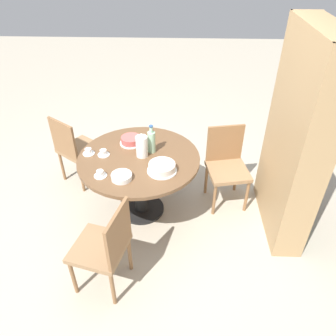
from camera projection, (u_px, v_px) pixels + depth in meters
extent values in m
plane|color=#B2A893|center=(142.00, 209.00, 3.67)|extent=(14.00, 14.00, 0.00)
cylinder|color=black|center=(142.00, 208.00, 3.66)|extent=(0.48, 0.48, 0.03)
cylinder|color=black|center=(141.00, 185.00, 3.46)|extent=(0.15, 0.15, 0.65)
cylinder|color=brown|center=(139.00, 159.00, 3.26)|extent=(1.22, 1.22, 0.04)
cylinder|color=olive|center=(104.00, 163.00, 4.04)|extent=(0.03, 0.03, 0.41)
cylinder|color=olive|center=(85.00, 153.00, 4.22)|extent=(0.03, 0.03, 0.41)
cylinder|color=olive|center=(82.00, 177.00, 3.81)|extent=(0.03, 0.03, 0.41)
cylinder|color=olive|center=(62.00, 166.00, 3.99)|extent=(0.03, 0.03, 0.41)
cube|color=#93704C|center=(80.00, 149.00, 3.88)|extent=(0.59, 0.59, 0.04)
cube|color=olive|center=(63.00, 139.00, 3.61)|extent=(0.25, 0.34, 0.43)
cylinder|color=olive|center=(93.00, 245.00, 3.00)|extent=(0.03, 0.03, 0.41)
cylinder|color=olive|center=(73.00, 277.00, 2.73)|extent=(0.03, 0.03, 0.41)
cylinder|color=olive|center=(130.00, 254.00, 2.92)|extent=(0.03, 0.03, 0.41)
cylinder|color=olive|center=(113.00, 288.00, 2.64)|extent=(0.03, 0.03, 0.41)
cube|color=#93704C|center=(99.00, 248.00, 2.69)|extent=(0.51, 0.51, 0.04)
cube|color=olive|center=(119.00, 234.00, 2.50)|extent=(0.39, 0.13, 0.43)
cylinder|color=olive|center=(214.00, 200.00, 3.50)|extent=(0.03, 0.03, 0.41)
cylinder|color=olive|center=(247.00, 196.00, 3.54)|extent=(0.03, 0.03, 0.41)
cylinder|color=olive|center=(206.00, 179.00, 3.78)|extent=(0.03, 0.03, 0.41)
cylinder|color=olive|center=(236.00, 176.00, 3.83)|extent=(0.03, 0.03, 0.41)
cube|color=#93704C|center=(228.00, 171.00, 3.53)|extent=(0.49, 0.49, 0.04)
cube|color=olive|center=(225.00, 143.00, 3.54)|extent=(0.10, 0.40, 0.43)
cube|color=tan|center=(313.00, 173.00, 2.57)|extent=(0.04, 0.28, 1.99)
cube|color=tan|center=(283.00, 116.00, 3.34)|extent=(0.04, 0.28, 1.99)
cube|color=tan|center=(281.00, 141.00, 2.96)|extent=(1.00, 0.02, 1.99)
cube|color=tan|center=(275.00, 218.00, 3.54)|extent=(0.93, 0.27, 0.04)
cube|color=tan|center=(288.00, 170.00, 3.15)|extent=(0.93, 0.27, 0.04)
cube|color=tan|center=(305.00, 107.00, 2.76)|extent=(0.93, 0.27, 0.04)
cube|color=tan|center=(327.00, 26.00, 2.37)|extent=(0.93, 0.27, 0.04)
cube|color=#28703D|center=(285.00, 215.00, 3.17)|extent=(0.43, 0.21, 0.55)
cube|color=#B72D28|center=(273.00, 186.00, 3.59)|extent=(0.43, 0.21, 0.46)
cube|color=black|center=(301.00, 168.00, 2.77)|extent=(0.35, 0.21, 0.46)
cube|color=orange|center=(285.00, 130.00, 3.22)|extent=(0.35, 0.21, 0.53)
cube|color=black|center=(323.00, 88.00, 2.39)|extent=(0.41, 0.21, 0.52)
cube|color=orange|center=(301.00, 69.00, 2.82)|extent=(0.41, 0.21, 0.43)
cylinder|color=white|center=(142.00, 146.00, 3.20)|extent=(0.12, 0.12, 0.22)
cone|color=white|center=(141.00, 136.00, 3.13)|extent=(0.11, 0.11, 0.02)
sphere|color=white|center=(141.00, 134.00, 3.12)|extent=(0.02, 0.02, 0.02)
cylinder|color=#99C6A3|center=(152.00, 142.00, 3.26)|extent=(0.08, 0.08, 0.22)
cylinder|color=#99C6A3|center=(151.00, 130.00, 3.18)|extent=(0.04, 0.04, 0.06)
cylinder|color=#2D5184|center=(151.00, 126.00, 3.15)|extent=(0.04, 0.04, 0.01)
cylinder|color=white|center=(162.00, 171.00, 3.06)|extent=(0.28, 0.28, 0.01)
cylinder|color=silver|center=(162.00, 167.00, 3.03)|extent=(0.25, 0.25, 0.07)
cylinder|color=white|center=(131.00, 143.00, 3.45)|extent=(0.23, 0.23, 0.01)
cylinder|color=#C65651|center=(131.00, 140.00, 3.43)|extent=(0.20, 0.20, 0.07)
cylinder|color=white|center=(89.00, 153.00, 3.29)|extent=(0.12, 0.12, 0.01)
cylinder|color=white|center=(88.00, 151.00, 3.28)|extent=(0.07, 0.07, 0.05)
cylinder|color=white|center=(101.00, 176.00, 3.00)|extent=(0.12, 0.12, 0.01)
cylinder|color=white|center=(100.00, 173.00, 2.98)|extent=(0.07, 0.07, 0.05)
cylinder|color=white|center=(104.00, 155.00, 3.28)|extent=(0.12, 0.12, 0.01)
cylinder|color=white|center=(103.00, 152.00, 3.26)|extent=(0.07, 0.07, 0.05)
cylinder|color=white|center=(122.00, 178.00, 2.97)|extent=(0.19, 0.19, 0.01)
cylinder|color=white|center=(122.00, 177.00, 2.96)|extent=(0.19, 0.19, 0.01)
cylinder|color=white|center=(122.00, 177.00, 2.95)|extent=(0.19, 0.19, 0.01)
cylinder|color=white|center=(121.00, 176.00, 2.95)|extent=(0.19, 0.19, 0.01)
cylinder|color=white|center=(121.00, 175.00, 2.94)|extent=(0.19, 0.19, 0.01)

